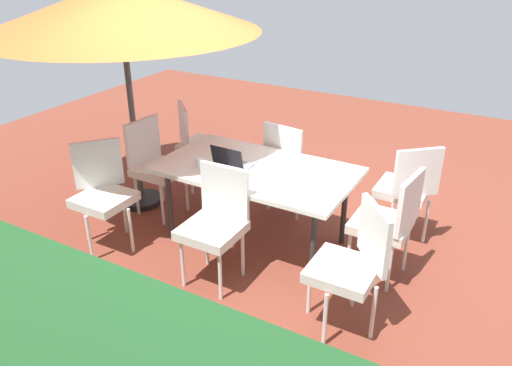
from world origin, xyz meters
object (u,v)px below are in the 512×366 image
dining_table (256,173)px  chair_northeast (102,190)px  chair_west (389,220)px  chair_southwest (407,186)px  cup (199,162)px  chair_south (290,162)px  chair_southeast (198,141)px  laptop (232,162)px  chair_north (216,220)px  chair_east (155,163)px  chair_northwest (352,262)px  patio_umbrella (120,7)px

dining_table → chair_northeast: 1.40m
chair_west → chair_southwest: 0.68m
chair_west → cup: 1.72m
chair_west → chair_south: size_ratio=1.00×
chair_southeast → laptop: bearing=-175.9°
chair_southeast → chair_west: bearing=-151.4°
dining_table → chair_north: chair_north is taller
chair_east → chair_northwest: 2.44m
chair_southeast → cup: 1.17m
dining_table → cup: bearing=25.9°
chair_east → chair_south: same height
dining_table → chair_southwest: bearing=-148.8°
chair_northwest → laptop: (1.36, -0.59, 0.25)m
chair_southwest → chair_northeast: bearing=-10.5°
laptop → chair_north: bearing=110.8°
chair_northwest → chair_southwest: size_ratio=1.00×
dining_table → chair_southeast: 1.35m
chair_northwest → chair_northeast: bearing=-130.7°
chair_south → chair_southeast: 1.15m
chair_northwest → chair_west: bearing=134.1°
dining_table → chair_northwest: 1.36m
chair_northwest → chair_northeast: (2.36, 0.04, 0.00)m
chair_west → cup: bearing=-74.6°
chair_southeast → cup: size_ratio=11.42×
chair_northwest → chair_south: bearing=178.5°
chair_northwest → cup: 1.71m
chair_east → laptop: chair_east is taller
patio_umbrella → chair_southeast: 1.65m
patio_umbrella → chair_southeast: size_ratio=2.67×
chair_southwest → patio_umbrella: bearing=-27.5°
chair_northeast → cup: bearing=-16.9°
chair_south → chair_north: bearing=98.2°
chair_east → chair_northeast: (0.01, 0.72, 0.00)m
chair_east → chair_southwest: 2.47m
chair_southwest → laptop: (1.39, 0.82, 0.25)m
chair_northeast → chair_southeast: 1.42m
patio_umbrella → chair_southeast: patio_umbrella is taller
chair_southeast → laptop: (-0.95, 0.80, 0.25)m
chair_southwest → laptop: 1.63m
chair_southeast → chair_northwest: bearing=-166.7°
chair_east → chair_west: size_ratio=1.00×
dining_table → patio_umbrella: (1.46, -0.05, 1.33)m
patio_umbrella → chair_southwest: 3.11m
chair_east → chair_north: 1.36m
patio_umbrella → chair_southeast: bearing=-116.2°
patio_umbrella → chair_northeast: size_ratio=2.67×
chair_east → chair_southwest: (-2.37, -0.72, 0.00)m
chair_northwest → chair_southwest: 1.40m
chair_southwest → cup: size_ratio=11.42×
chair_southeast → cup: chair_southeast is taller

